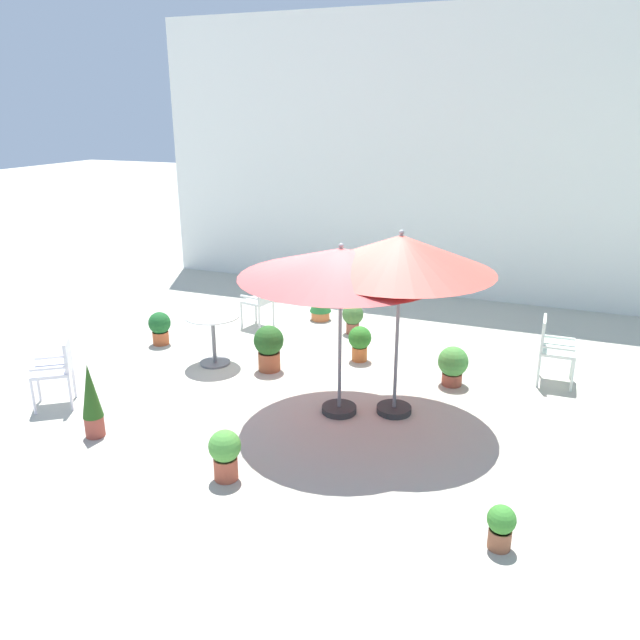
% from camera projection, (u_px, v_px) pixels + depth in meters
% --- Properties ---
extents(ground_plane, '(60.00, 60.00, 0.00)m').
position_uv_depth(ground_plane, '(323.00, 383.00, 8.72)').
color(ground_plane, '#B8B5A3').
extents(villa_facade, '(10.98, 0.30, 5.46)m').
position_uv_depth(villa_facade, '(415.00, 157.00, 12.23)').
color(villa_facade, white).
rests_on(villa_facade, ground).
extents(patio_umbrella_0, '(2.23, 2.23, 2.33)m').
position_uv_depth(patio_umbrella_0, '(401.00, 255.00, 7.21)').
color(patio_umbrella_0, '#2D2D2D').
rests_on(patio_umbrella_0, ground).
extents(patio_umbrella_1, '(2.44, 2.44, 2.18)m').
position_uv_depth(patio_umbrella_1, '(341.00, 264.00, 7.25)').
color(patio_umbrella_1, '#2D2D2D').
rests_on(patio_umbrella_1, ground).
extents(cafe_table_0, '(0.82, 0.82, 0.77)m').
position_uv_depth(cafe_table_0, '(213.00, 330.00, 9.19)').
color(cafe_table_0, white).
rests_on(cafe_table_0, ground).
extents(patio_chair_0, '(0.51, 0.51, 0.95)m').
position_uv_depth(patio_chair_0, '(261.00, 297.00, 10.75)').
color(patio_chair_0, silver).
rests_on(patio_chair_0, ground).
extents(patio_chair_1, '(0.48, 0.49, 0.93)m').
position_uv_depth(patio_chair_1, '(552.00, 346.00, 8.57)').
color(patio_chair_1, white).
rests_on(patio_chair_1, ground).
extents(patio_chair_2, '(0.63, 0.62, 0.89)m').
position_uv_depth(patio_chair_2, '(57.00, 367.00, 7.90)').
color(patio_chair_2, white).
rests_on(patio_chair_2, ground).
extents(potted_plant_0, '(0.40, 0.40, 0.65)m').
position_uv_depth(potted_plant_0, '(320.00, 302.00, 11.19)').
color(potted_plant_0, '#C66D3B').
rests_on(potted_plant_0, ground).
extents(potted_plant_1, '(0.44, 0.44, 0.68)m').
position_uv_depth(potted_plant_1, '(269.00, 346.00, 9.02)').
color(potted_plant_1, '#9D5032').
rests_on(potted_plant_1, ground).
extents(potted_plant_2, '(0.34, 0.34, 0.55)m').
position_uv_depth(potted_plant_2, '(225.00, 452.00, 6.37)').
color(potted_plant_2, '#AB4D37').
rests_on(potted_plant_2, ground).
extents(potted_plant_3, '(0.42, 0.42, 0.56)m').
position_uv_depth(potted_plant_3, '(453.00, 364.00, 8.57)').
color(potted_plant_3, brown).
rests_on(potted_plant_3, ground).
extents(potted_plant_4, '(0.36, 0.36, 0.54)m').
position_uv_depth(potted_plant_4, '(160.00, 327.00, 10.05)').
color(potted_plant_4, '#BB572F').
rests_on(potted_plant_4, ground).
extents(potted_plant_5, '(0.35, 0.35, 0.54)m').
position_uv_depth(potted_plant_5, '(360.00, 341.00, 9.39)').
color(potted_plant_5, '#BC6430').
rests_on(potted_plant_5, ground).
extents(potted_plant_6, '(0.36, 0.36, 0.52)m').
position_uv_depth(potted_plant_6, '(353.00, 317.00, 10.52)').
color(potted_plant_6, '#964F3B').
rests_on(potted_plant_6, ground).
extents(potted_plant_7, '(0.24, 0.24, 0.91)m').
position_uv_depth(potted_plant_7, '(91.00, 400.00, 7.16)').
color(potted_plant_7, '#9C4438').
rests_on(potted_plant_7, ground).
extents(potted_plant_8, '(0.25, 0.25, 0.42)m').
position_uv_depth(potted_plant_8, '(501.00, 526.00, 5.38)').
color(potted_plant_8, '#925539').
rests_on(potted_plant_8, ground).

